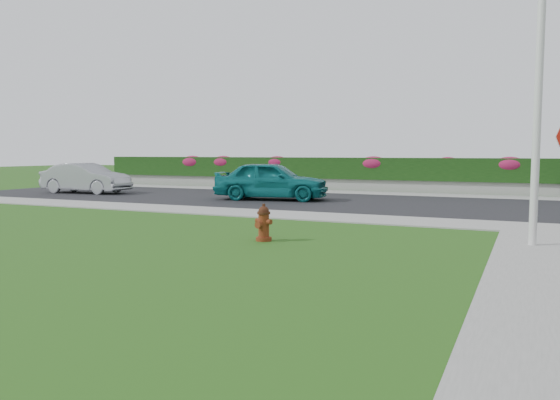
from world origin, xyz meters
The scene contains 17 objects.
ground centered at (0.00, 0.00, 0.00)m, with size 120.00×120.00×0.00m, color black.
street_far centered at (-5.00, 14.00, 0.02)m, with size 26.00×8.00×0.04m, color black.
sidewalk_far centered at (-6.00, 9.00, 0.02)m, with size 24.00×2.00×0.04m, color gray.
curb_corner centered at (7.00, 9.00, 0.02)m, with size 2.00×2.00×0.04m, color gray.
sidewalk_beyond centered at (-1.00, 19.00, 0.02)m, with size 34.00×2.00×0.04m, color gray.
retaining_wall centered at (-1.00, 20.50, 0.30)m, with size 34.00×0.40×0.60m, color gray.
hedge centered at (-1.00, 20.60, 1.15)m, with size 32.00×0.90×1.10m, color black.
fire_hydrant centered at (1.27, 4.31, 0.39)m, with size 0.43×0.41×0.83m.
sedan_teal centered at (-2.96, 13.57, 0.83)m, with size 1.86×4.62×1.57m, color #0E6B6C.
sedan_silver centered at (-12.58, 13.21, 0.75)m, with size 1.51×4.32×1.42m, color #A0A2A8.
utility_pole centered at (6.72, 5.96, 3.29)m, with size 0.16×0.16×6.59m, color silver.
flower_clump_a centered at (-11.40, 20.50, 1.41)m, with size 1.46×0.94×0.73m, color #B61F63.
flower_clump_b centered at (-9.32, 20.50, 1.42)m, with size 1.39×0.89×0.70m, color #B61F63.
flower_clump_c centered at (-5.93, 20.50, 1.44)m, with size 1.32×0.85×0.66m, color #B61F63.
flower_clump_d centered at (-0.58, 20.50, 1.41)m, with size 1.44×0.92×0.72m, color #B61F63.
flower_clump_e centered at (3.04, 20.50, 1.49)m, with size 1.04×0.67×0.52m, color #B61F63.
flower_clump_f centered at (5.77, 20.50, 1.42)m, with size 1.43×0.92×0.72m, color #B61F63.
Camera 1 is at (6.63, -6.48, 1.97)m, focal length 35.00 mm.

